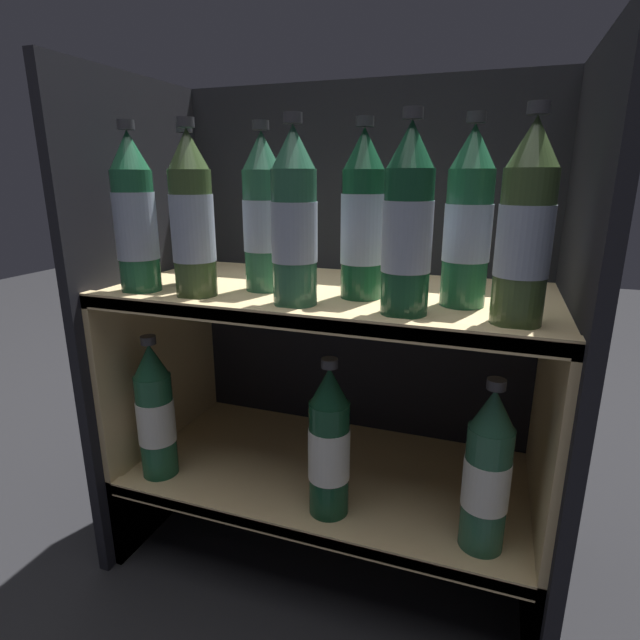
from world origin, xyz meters
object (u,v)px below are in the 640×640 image
object	(u,v)px
bottle_upper_back_1	(263,217)
bottle_upper_back_3	(468,223)
bottle_lower_front_1	(329,445)
bottle_upper_front_4	(525,230)
bottle_lower_front_0	(155,413)
bottle_upper_front_2	(294,222)
bottle_lower_front_2	(487,474)
bottle_upper_front_1	(192,220)
bottle_upper_front_3	(408,226)
bottle_upper_back_0	(190,215)
bottle_upper_front_0	(135,218)
bottle_upper_back_2	(363,220)

from	to	relation	value
bottle_upper_back_1	bottle_upper_back_3	world-z (taller)	same
bottle_upper_back_3	bottle_lower_front_1	distance (m)	0.39
bottle_upper_front_4	bottle_lower_front_0	bearing A→B (deg)	180.00
bottle_upper_front_2	bottle_lower_front_2	bearing A→B (deg)	0.00
bottle_upper_front_1	bottle_upper_front_4	xyz separation A→B (m)	(0.47, 0.00, 0.00)
bottle_upper_front_1	bottle_upper_front_3	size ratio (longest dim) A/B	1.00
bottle_lower_front_0	bottle_lower_front_1	size ratio (longest dim) A/B	1.00
bottle_upper_front_1	bottle_upper_back_3	world-z (taller)	same
bottle_lower_front_1	bottle_lower_front_0	bearing A→B (deg)	180.00
bottle_lower_front_2	bottle_upper_back_0	bearing A→B (deg)	171.72
bottle_upper_front_3	bottle_upper_front_2	bearing A→B (deg)	-180.00
bottle_upper_front_0	bottle_upper_back_2	size ratio (longest dim) A/B	1.00
bottle_upper_front_0	bottle_upper_back_0	size ratio (longest dim) A/B	1.00
bottle_upper_front_0	bottle_upper_back_0	world-z (taller)	same
bottle_upper_back_1	bottle_lower_front_0	xyz separation A→B (m)	(-0.19, -0.07, -0.34)
bottle_upper_front_1	bottle_lower_front_2	xyz separation A→B (m)	(0.46, 0.00, -0.34)
bottle_upper_back_2	bottle_upper_back_0	bearing A→B (deg)	180.00
bottle_upper_back_0	bottle_upper_back_2	size ratio (longest dim) A/B	1.00
bottle_upper_front_1	bottle_upper_front_2	xyz separation A→B (m)	(0.17, 0.00, 0.00)
bottle_upper_front_0	bottle_lower_front_1	size ratio (longest dim) A/B	1.00
bottle_upper_front_1	bottle_upper_back_2	xyz separation A→B (m)	(0.25, 0.07, -0.00)
bottle_upper_front_2	bottle_upper_back_1	distance (m)	0.11
bottle_upper_back_0	bottle_upper_back_2	distance (m)	0.30
bottle_upper_back_1	bottle_lower_front_0	distance (m)	0.40
bottle_upper_front_2	bottle_upper_back_1	size ratio (longest dim) A/B	1.00
bottle_upper_front_1	bottle_upper_front_3	bearing A→B (deg)	0.00
bottle_upper_back_2	bottle_lower_front_1	bearing A→B (deg)	-109.58
bottle_upper_front_2	bottle_lower_front_2	distance (m)	0.45
bottle_upper_back_3	bottle_upper_back_1	bearing A→B (deg)	180.00
bottle_lower_front_2	bottle_upper_front_1	bearing A→B (deg)	-180.00
bottle_upper_front_2	bottle_lower_front_0	size ratio (longest dim) A/B	1.00
bottle_upper_front_4	bottle_upper_back_3	xyz separation A→B (m)	(-0.07, 0.07, 0.00)
bottle_upper_front_3	bottle_upper_back_1	size ratio (longest dim) A/B	1.00
bottle_upper_front_0	bottle_upper_front_4	xyz separation A→B (m)	(0.58, -0.00, 0.00)
bottle_lower_front_0	bottle_lower_front_1	bearing A→B (deg)	-0.00
bottle_lower_front_2	bottle_upper_back_3	bearing A→B (deg)	127.89
bottle_lower_front_0	bottle_upper_front_2	bearing A→B (deg)	-0.00
bottle_upper_front_0	bottle_lower_front_1	bearing A→B (deg)	-0.00
bottle_upper_front_4	bottle_upper_back_0	xyz separation A→B (m)	(-0.52, 0.07, 0.00)
bottle_upper_back_0	bottle_lower_front_1	distance (m)	0.45
bottle_upper_front_2	bottle_upper_back_2	size ratio (longest dim) A/B	1.00
bottle_upper_back_1	bottle_lower_front_1	bearing A→B (deg)	-28.34
bottle_upper_back_3	bottle_upper_front_1	bearing A→B (deg)	-169.48
bottle_upper_back_2	bottle_upper_back_3	bearing A→B (deg)	-0.00
bottle_upper_front_2	bottle_upper_back_0	distance (m)	0.23
bottle_upper_front_1	bottle_upper_back_1	world-z (taller)	same
bottle_upper_back_0	bottle_upper_back_1	xyz separation A→B (m)	(0.14, -0.00, 0.00)
bottle_upper_back_0	bottle_upper_back_3	world-z (taller)	same
bottle_upper_back_3	bottle_lower_front_2	world-z (taller)	bottle_upper_back_3
bottle_upper_front_0	bottle_upper_front_1	bearing A→B (deg)	-0.00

